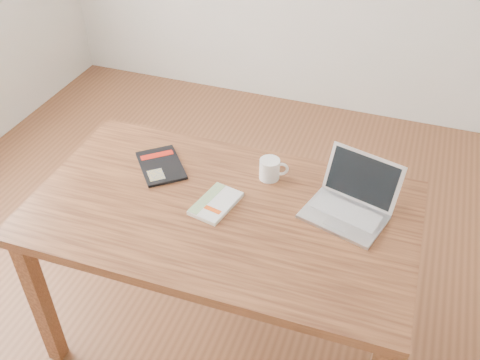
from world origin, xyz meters
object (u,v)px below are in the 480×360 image
(white_guidebook, at_px, (216,203))
(laptop, at_px, (350,202))
(coffee_mug, at_px, (270,169))
(black_guidebook, at_px, (161,165))
(desk, at_px, (222,226))

(white_guidebook, xyz_separation_m, laptop, (0.47, 0.13, 0.03))
(white_guidebook, bearing_deg, coffee_mug, 69.97)
(white_guidebook, bearing_deg, black_guidebook, 165.94)
(white_guidebook, bearing_deg, laptop, 27.83)
(desk, height_order, black_guidebook, black_guidebook)
(white_guidebook, distance_m, laptop, 0.49)
(black_guidebook, relative_size, coffee_mug, 2.51)
(coffee_mug, bearing_deg, desk, -135.17)
(laptop, bearing_deg, black_guidebook, -165.05)
(desk, distance_m, laptop, 0.48)
(black_guidebook, relative_size, laptop, 0.83)
(black_guidebook, distance_m, coffee_mug, 0.44)
(white_guidebook, bearing_deg, desk, -6.07)
(desk, xyz_separation_m, laptop, (0.44, 0.14, 0.13))
(black_guidebook, bearing_deg, white_guidebook, -66.25)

